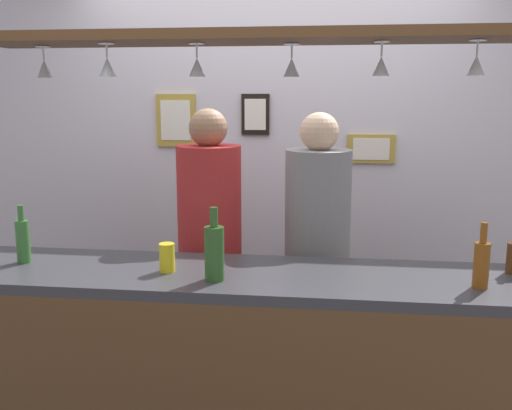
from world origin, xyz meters
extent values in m
cube|color=silver|center=(0.00, 1.10, 1.30)|extent=(4.40, 0.06, 2.60)
cube|color=#38383D|center=(0.00, -0.35, 1.02)|extent=(2.70, 0.55, 0.04)
cube|color=brown|center=(0.00, -0.30, 2.00)|extent=(2.20, 0.36, 0.04)
cylinder|color=silver|center=(-0.87, -0.25, 1.98)|extent=(0.06, 0.06, 0.00)
cylinder|color=silver|center=(-0.87, -0.25, 1.95)|extent=(0.01, 0.01, 0.06)
cone|color=silver|center=(-0.87, -0.25, 1.88)|extent=(0.07, 0.07, 0.08)
cylinder|color=silver|center=(-0.55, -0.36, 1.98)|extent=(0.06, 0.06, 0.00)
cylinder|color=silver|center=(-0.55, -0.36, 1.95)|extent=(0.01, 0.01, 0.06)
cone|color=silver|center=(-0.55, -0.36, 1.88)|extent=(0.07, 0.07, 0.08)
cylinder|color=silver|center=(-0.19, -0.31, 1.98)|extent=(0.06, 0.06, 0.00)
cylinder|color=silver|center=(-0.19, -0.31, 1.95)|extent=(0.01, 0.01, 0.06)
cone|color=silver|center=(-0.19, -0.31, 1.88)|extent=(0.07, 0.07, 0.08)
cylinder|color=silver|center=(0.19, -0.24, 1.98)|extent=(0.06, 0.06, 0.00)
cylinder|color=silver|center=(0.19, -0.24, 1.95)|extent=(0.01, 0.01, 0.06)
cone|color=silver|center=(0.19, -0.24, 1.88)|extent=(0.07, 0.07, 0.08)
cylinder|color=silver|center=(0.54, -0.31, 1.98)|extent=(0.06, 0.06, 0.00)
cylinder|color=silver|center=(0.54, -0.31, 1.95)|extent=(0.01, 0.01, 0.06)
cone|color=silver|center=(0.54, -0.31, 1.88)|extent=(0.07, 0.07, 0.08)
cylinder|color=silver|center=(0.90, -0.32, 1.98)|extent=(0.06, 0.06, 0.00)
cylinder|color=silver|center=(0.90, -0.32, 1.95)|extent=(0.01, 0.01, 0.06)
cone|color=silver|center=(0.90, -0.32, 1.88)|extent=(0.07, 0.07, 0.08)
cube|color=#2D334C|center=(-0.27, 0.28, 0.41)|extent=(0.17, 0.18, 0.81)
cylinder|color=red|center=(-0.27, 0.28, 1.16)|extent=(0.34, 0.34, 0.70)
sphere|color=#9E7556|center=(-0.27, 0.28, 1.61)|extent=(0.20, 0.20, 0.20)
cube|color=#2D334C|center=(0.30, 0.28, 0.40)|extent=(0.17, 0.18, 0.80)
cylinder|color=gray|center=(0.30, 0.28, 1.15)|extent=(0.34, 0.34, 0.70)
sphere|color=beige|center=(0.30, 0.28, 1.59)|extent=(0.20, 0.20, 0.20)
cylinder|color=#336B2D|center=(-0.99, -0.33, 1.13)|extent=(0.06, 0.06, 0.19)
cylinder|color=#336B2D|center=(-0.99, -0.33, 1.26)|extent=(0.03, 0.03, 0.07)
cylinder|color=#2D5623|center=(-0.10, -0.46, 1.15)|extent=(0.08, 0.08, 0.22)
cylinder|color=#2D5623|center=(-0.10, -0.46, 1.30)|extent=(0.03, 0.03, 0.08)
cylinder|color=brown|center=(0.94, -0.43, 1.13)|extent=(0.06, 0.06, 0.18)
cylinder|color=brown|center=(0.94, -0.43, 1.26)|extent=(0.03, 0.03, 0.08)
cylinder|color=yellow|center=(-0.32, -0.38, 1.10)|extent=(0.07, 0.07, 0.12)
cube|color=#B29338|center=(0.62, 1.06, 1.44)|extent=(0.30, 0.02, 0.18)
cube|color=white|center=(0.62, 1.05, 1.44)|extent=(0.23, 0.01, 0.14)
cube|color=black|center=(-0.12, 1.06, 1.65)|extent=(0.18, 0.02, 0.26)
cube|color=white|center=(-0.12, 1.05, 1.65)|extent=(0.14, 0.01, 0.20)
cube|color=#B29338|center=(-0.65, 1.06, 1.61)|extent=(0.26, 0.02, 0.34)
cube|color=white|center=(-0.65, 1.05, 1.61)|extent=(0.20, 0.01, 0.26)
camera|label=1|loc=(0.34, -2.64, 1.77)|focal=40.19mm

